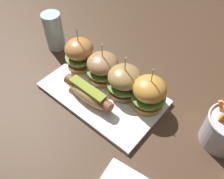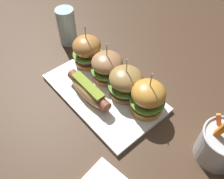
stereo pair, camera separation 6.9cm
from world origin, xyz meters
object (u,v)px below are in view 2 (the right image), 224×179
at_px(fries_bucket, 221,145).
at_px(slider_far_right, 148,97).
at_px(slider_far_left, 87,51).
at_px(water_glass, 67,27).
at_px(platter_main, 104,93).
at_px(slider_center_right, 126,82).
at_px(hot_dog, 88,90).
at_px(slider_center_left, 107,67).

bearing_deg(fries_bucket, slider_far_right, -170.52).
relative_size(slider_far_left, water_glass, 1.07).
xyz_separation_m(platter_main, fries_bucket, (0.34, 0.09, 0.05)).
relative_size(slider_far_left, slider_far_right, 1.01).
xyz_separation_m(slider_center_right, water_glass, (-0.33, 0.02, 0.01)).
distance_m(slider_far_left, fries_bucket, 0.48).
relative_size(slider_center_right, water_glass, 1.01).
relative_size(hot_dog, slider_far_left, 1.20).
bearing_deg(slider_far_left, water_glass, 171.65).
xyz_separation_m(slider_far_left, water_glass, (-0.15, 0.02, 0.00)).
distance_m(slider_far_right, fries_bucket, 0.21).
xyz_separation_m(platter_main, slider_far_right, (0.13, 0.05, 0.06)).
bearing_deg(fries_bucket, slider_center_left, -174.17).
distance_m(slider_center_left, slider_far_right, 0.17).
height_order(slider_center_right, fries_bucket, slider_center_right).
height_order(hot_dog, slider_far_right, slider_far_right).
xyz_separation_m(platter_main, slider_far_left, (-0.13, 0.04, 0.06)).
height_order(slider_far_left, fries_bucket, slider_far_left).
bearing_deg(slider_center_left, water_glass, 175.94).
relative_size(slider_far_left, fries_bucket, 0.99).
bearing_deg(slider_center_left, platter_main, -49.42).
bearing_deg(hot_dog, water_glass, 157.65).
xyz_separation_m(hot_dog, slider_far_right, (0.14, 0.10, 0.02)).
bearing_deg(platter_main, slider_far_right, 21.28).
bearing_deg(slider_center_right, water_glass, 176.53).
bearing_deg(platter_main, hot_dog, -107.07).
bearing_deg(water_glass, fries_bucket, 1.96).
distance_m(slider_far_right, water_glass, 0.41).
bearing_deg(water_glass, hot_dog, -22.35).
height_order(hot_dog, slider_center_left, slider_center_left).
distance_m(hot_dog, slider_center_left, 0.10).
xyz_separation_m(slider_center_left, slider_center_right, (0.09, -0.00, 0.00)).
relative_size(platter_main, slider_center_left, 2.71).
xyz_separation_m(hot_dog, slider_far_left, (-0.12, 0.09, 0.02)).
distance_m(hot_dog, water_glass, 0.29).
xyz_separation_m(slider_far_left, fries_bucket, (0.47, 0.04, -0.01)).
bearing_deg(slider_center_right, slider_center_left, 178.19).
relative_size(platter_main, hot_dog, 2.10).
distance_m(hot_dog, slider_far_left, 0.15).
bearing_deg(slider_far_left, fries_bucket, 5.22).
bearing_deg(slider_far_right, platter_main, -158.72).
height_order(platter_main, slider_center_right, slider_center_right).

